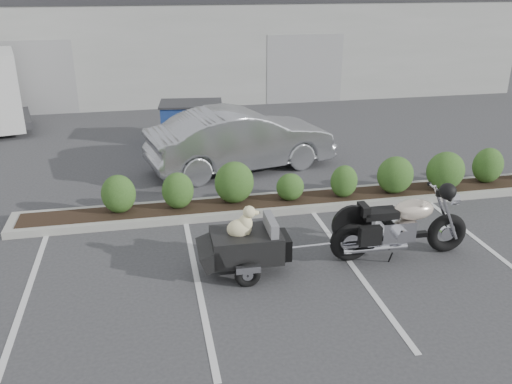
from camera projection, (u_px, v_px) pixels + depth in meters
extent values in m
plane|color=#38383A|center=(278.00, 257.00, 9.72)|extent=(90.00, 90.00, 0.00)
cube|color=#9E9E93|center=(298.00, 202.00, 11.87)|extent=(12.00, 1.00, 0.15)
cube|color=#9EA099|center=(189.00, 38.00, 24.40)|extent=(26.00, 10.00, 4.00)
torus|color=black|center=(350.00, 241.00, 9.48)|extent=(0.75, 0.20, 0.74)
torus|color=black|center=(446.00, 233.00, 9.80)|extent=(0.75, 0.20, 0.74)
cylinder|color=silver|center=(350.00, 241.00, 9.48)|extent=(0.31, 0.14, 0.31)
cylinder|color=silver|center=(446.00, 233.00, 9.80)|extent=(0.27, 0.12, 0.27)
cylinder|color=silver|center=(449.00, 215.00, 9.53)|extent=(0.48, 0.06, 0.98)
cylinder|color=silver|center=(442.00, 210.00, 9.73)|extent=(0.48, 0.06, 0.98)
cylinder|color=silver|center=(439.00, 191.00, 9.44)|extent=(0.05, 0.78, 0.04)
cylinder|color=silver|center=(454.00, 199.00, 9.56)|extent=(0.14, 0.20, 0.20)
sphere|color=black|center=(448.00, 191.00, 9.08)|extent=(0.29, 0.29, 0.29)
cube|color=silver|center=(396.00, 229.00, 9.56)|extent=(0.62, 0.39, 0.38)
cube|color=black|center=(401.00, 236.00, 9.64)|extent=(1.00, 0.13, 0.09)
ellipsoid|color=beige|center=(414.00, 209.00, 9.48)|extent=(0.74, 0.43, 0.37)
cube|color=black|center=(380.00, 213.00, 9.38)|extent=(0.62, 0.34, 0.13)
cube|color=black|center=(364.00, 209.00, 9.29)|extent=(0.14, 0.33, 0.18)
cylinder|color=silver|center=(375.00, 249.00, 9.40)|extent=(1.17, 0.12, 0.10)
cylinder|color=silver|center=(367.00, 238.00, 9.76)|extent=(1.17, 0.12, 0.10)
cube|color=black|center=(370.00, 236.00, 9.15)|extent=(0.38, 0.16, 0.33)
cube|color=black|center=(246.00, 245.00, 9.07)|extent=(1.18, 0.82, 0.47)
cube|color=slate|center=(271.00, 227.00, 9.03)|extent=(0.14, 0.69, 0.33)
cube|color=slate|center=(249.00, 239.00, 9.04)|extent=(0.79, 0.70, 0.04)
cube|color=black|center=(210.00, 252.00, 8.99)|extent=(0.43, 0.81, 0.41)
cube|color=black|center=(282.00, 245.00, 9.20)|extent=(0.23, 0.56, 0.38)
torus|color=black|center=(248.00, 275.00, 8.75)|extent=(0.43, 0.13, 0.43)
torus|color=black|center=(239.00, 248.00, 9.60)|extent=(0.43, 0.13, 0.43)
cube|color=silver|center=(248.00, 270.00, 8.65)|extent=(0.40, 0.10, 0.11)
cube|color=silver|center=(238.00, 240.00, 9.60)|extent=(0.40, 0.10, 0.11)
cylinder|color=black|center=(243.00, 261.00, 9.17)|extent=(0.06, 1.00, 0.04)
cylinder|color=silver|center=(297.00, 248.00, 9.27)|extent=(0.67, 0.05, 0.04)
ellipsoid|color=beige|center=(239.00, 229.00, 8.93)|extent=(0.42, 0.29, 0.33)
ellipsoid|color=beige|center=(245.00, 223.00, 8.91)|extent=(0.24, 0.23, 0.31)
sphere|color=beige|center=(249.00, 212.00, 8.85)|extent=(0.21, 0.21, 0.21)
ellipsoid|color=beige|center=(255.00, 213.00, 8.88)|extent=(0.16, 0.09, 0.08)
sphere|color=black|center=(259.00, 213.00, 8.89)|extent=(0.04, 0.04, 0.04)
ellipsoid|color=beige|center=(247.00, 213.00, 8.78)|extent=(0.05, 0.05, 0.12)
ellipsoid|color=beige|center=(246.00, 210.00, 8.89)|extent=(0.05, 0.05, 0.12)
cylinder|color=beige|center=(248.00, 236.00, 8.94)|extent=(0.05, 0.05, 0.13)
cylinder|color=beige|center=(247.00, 233.00, 9.06)|extent=(0.05, 0.05, 0.13)
imported|color=#A8A9AF|center=(241.00, 139.00, 13.83)|extent=(5.02, 2.67, 1.57)
cube|color=navy|center=(192.00, 123.00, 16.16)|extent=(1.85, 1.35, 1.15)
cube|color=#2D2D30|center=(191.00, 103.00, 15.93)|extent=(1.96, 1.45, 0.06)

